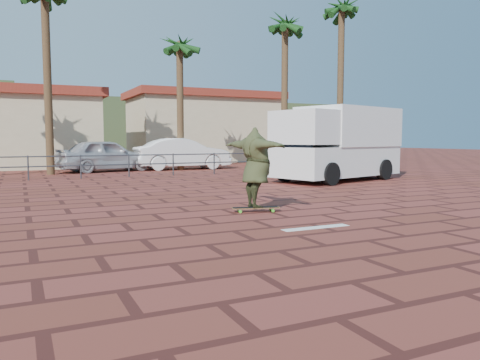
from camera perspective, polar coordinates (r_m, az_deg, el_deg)
name	(u,v)px	position (r m, az deg, el deg)	size (l,w,h in m)	color
ground	(254,220)	(9.60, 1.69, -4.95)	(120.00, 120.00, 0.00)	maroon
paint_stripe	(316,228)	(8.94, 9.24, -5.75)	(1.40, 0.22, 0.01)	white
guardrail	(129,161)	(20.90, -13.40, 2.22)	(24.06, 0.06, 1.00)	#47494F
palm_center	(180,49)	(25.60, -7.38, 15.59)	(2.40, 2.40, 7.75)	brown
palm_right	(285,29)	(26.73, 5.52, 17.82)	(2.40, 2.40, 9.05)	brown
palm_far_right	(342,13)	(27.77, 12.30, 19.22)	(2.40, 2.40, 10.05)	brown
building_east	(203,127)	(34.69, -4.54, 6.49)	(10.60, 6.60, 5.00)	beige
hill_front	(59,127)	(58.60, -21.18, 6.03)	(70.00, 18.00, 6.00)	#384C28
longboard	(256,208)	(10.70, 1.93, -3.44)	(1.12, 0.52, 0.11)	olive
skateboarder	(256,168)	(10.60, 1.95, 1.53)	(2.24, 0.61, 1.82)	#383D21
campervan	(338,142)	(19.11, 11.89, 4.54)	(6.04, 3.82, 2.91)	silver
car_silver	(106,155)	(24.76, -16.02, 2.91)	(1.94, 4.83, 1.64)	#B0B2B8
car_white	(182,154)	(25.67, -7.03, 3.19)	(1.79, 5.12, 1.69)	white
street_sign	(310,145)	(22.18, 8.56, 4.29)	(0.39, 0.18, 1.99)	gray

